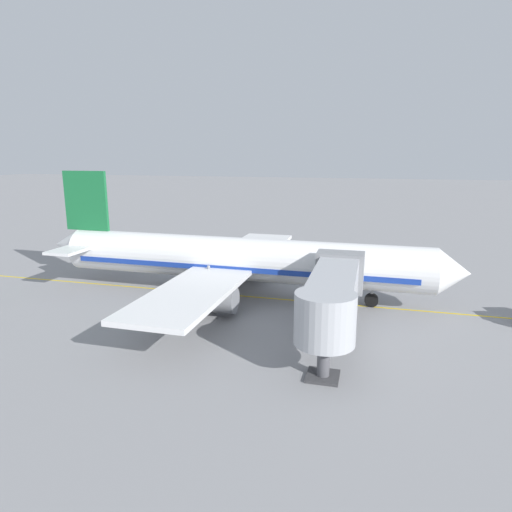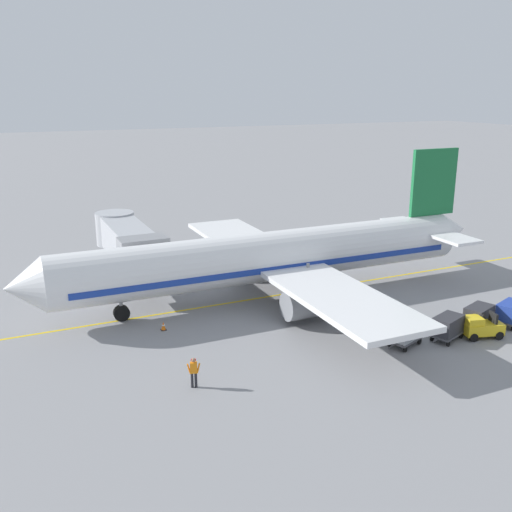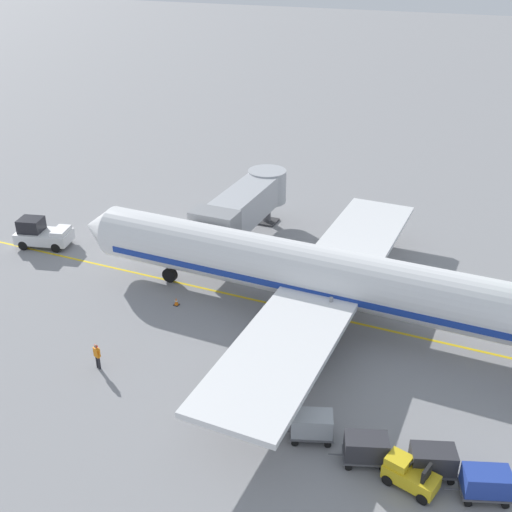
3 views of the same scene
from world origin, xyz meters
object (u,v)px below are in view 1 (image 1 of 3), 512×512
Objects in this scene: jet_bridge at (333,293)px; baggage_cart_second_in_train at (213,253)px; baggage_cart_third_in_train at (187,252)px; safety_cone_nose_left at (347,291)px; parked_airliner at (237,260)px; baggage_cart_front at (236,255)px; baggage_cart_tail_end at (169,250)px; ground_crew_wing_walker at (358,263)px; ground_crew_loader at (240,272)px; baggage_tug_lead at (198,253)px.

jet_bridge reaches higher than baggage_cart_second_in_train.
safety_cone_nose_left is (8.54, 18.93, -0.66)m from baggage_cart_third_in_train.
baggage_cart_front is (-11.18, -3.57, -2.24)m from parked_airliner.
jet_bridge is 4.32× the size of baggage_cart_tail_end.
safety_cone_nose_left is (8.56, 12.91, -0.66)m from baggage_cart_front.
baggage_cart_second_in_train is (-0.47, -2.93, 0.00)m from baggage_cart_front.
jet_bridge reaches higher than ground_crew_wing_walker.
jet_bridge is at bearing 46.74° from baggage_cart_tail_end.
safety_cone_nose_left is (8.95, 21.38, -0.66)m from baggage_cart_tail_end.
ground_crew_loader reaches higher than baggage_cart_tail_end.
ground_crew_loader is (7.45, 11.08, 0.00)m from baggage_cart_tail_end.
safety_cone_nose_left is at bearing 56.44° from baggage_cart_front.
baggage_cart_tail_end is (-0.41, -2.44, 0.00)m from baggage_cart_third_in_train.
baggage_cart_tail_end is (-11.57, -12.04, -2.24)m from parked_airliner.
jet_bridge is at bearing 37.97° from baggage_cart_second_in_train.
jet_bridge reaches higher than ground_crew_loader.
baggage_tug_lead is 1.61× the size of ground_crew_wing_walker.
parked_airliner is 14.89m from baggage_cart_third_in_train.
parked_airliner is 15.25m from baggage_tug_lead.
baggage_tug_lead is 0.92× the size of baggage_cart_front.
ground_crew_wing_walker is at bearing 175.47° from safety_cone_nose_left.
jet_bridge is 23.32m from baggage_cart_front.
safety_cone_nose_left is (-2.62, 9.34, -2.90)m from parked_airliner.
baggage_cart_third_in_train is 20.78m from safety_cone_nose_left.
ground_crew_wing_walker is 1.00× the size of ground_crew_loader.
baggage_cart_second_in_train is at bearing 74.73° from baggage_tug_lead.
baggage_cart_third_in_train is at bearing -38.10° from baggage_tug_lead.
baggage_tug_lead is 0.92× the size of baggage_cart_second_in_train.
baggage_cart_front is at bearing 78.17° from baggage_tug_lead.
jet_bridge reaches higher than safety_cone_nose_left.
baggage_cart_tail_end is (-19.84, -21.08, -2.50)m from jet_bridge.
ground_crew_loader is (6.58, -10.93, 0.00)m from ground_crew_wing_walker.
ground_crew_loader is at bearing -141.09° from jet_bridge.
jet_bridge reaches higher than baggage_cart_front.
jet_bridge is 4.69× the size of baggage_tug_lead.
parked_airliner is at bearing -74.34° from safety_cone_nose_left.
safety_cone_nose_left is (8.07, -0.64, -0.66)m from ground_crew_wing_walker.
parked_airliner reaches higher than baggage_cart_second_in_train.
jet_bridge is 7.56× the size of ground_crew_wing_walker.
baggage_cart_third_in_train is (-11.16, -9.59, -2.24)m from parked_airliner.
ground_crew_wing_walker is at bearing 177.18° from jet_bridge.
jet_bridge is 7.56× the size of ground_crew_loader.
ground_crew_wing_walker is at bearing 88.62° from baggage_cart_third_in_train.
ground_crew_loader reaches higher than baggage_tug_lead.
baggage_cart_front is 15.50m from safety_cone_nose_left.
baggage_cart_second_in_train is at bearing -93.34° from ground_crew_wing_walker.
baggage_cart_second_in_train is at bearing -150.84° from parked_airliner.
baggage_cart_front and baggage_cart_tail_end have the same top height.
baggage_cart_third_in_train is 5.02× the size of safety_cone_nose_left.
baggage_cart_second_in_train is 1.75× the size of ground_crew_wing_walker.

